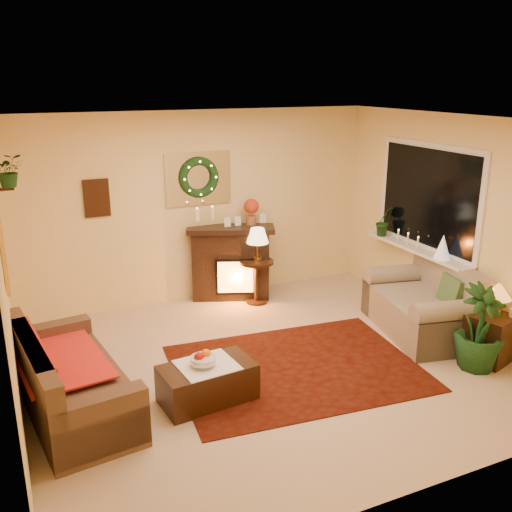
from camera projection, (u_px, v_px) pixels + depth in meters
name	position (u px, v px, depth m)	size (l,w,h in m)	color
floor	(269.00, 365.00, 6.21)	(5.00, 5.00, 0.00)	beige
ceiling	(271.00, 121.00, 5.43)	(5.00, 5.00, 0.00)	white
wall_back	(199.00, 208.00, 7.78)	(5.00, 5.00, 0.00)	#EFD88C
wall_front	(414.00, 340.00, 3.87)	(5.00, 5.00, 0.00)	#EFD88C
wall_left	(5.00, 287.00, 4.84)	(4.50, 4.50, 0.00)	#EFD88C
wall_right	(458.00, 226.00, 6.81)	(4.50, 4.50, 0.00)	#EFD88C
area_rug	(296.00, 368.00, 6.15)	(2.56, 1.92, 0.01)	#461007
sofa	(72.00, 369.00, 5.26)	(0.80, 1.83, 0.79)	brown
red_throw	(60.00, 359.00, 5.38)	(0.76, 1.23, 0.02)	#E6412C
fireplace	(230.00, 261.00, 7.97)	(1.06, 0.34, 0.97)	black
poinsettia	(251.00, 206.00, 7.86)	(0.21, 0.21, 0.21)	#B63014
mantel_candle_a	(197.00, 215.00, 7.54)	(0.05, 0.05, 0.16)	white
mantel_candle_b	(212.00, 213.00, 7.64)	(0.06, 0.06, 0.17)	white
mantel_mirror	(198.00, 179.00, 7.64)	(0.92, 0.02, 0.72)	white
wreath	(199.00, 178.00, 7.60)	(0.55, 0.55, 0.11)	#194719
wall_art	(97.00, 198.00, 7.16)	(0.32, 0.03, 0.48)	#381E11
gold_mirror	(0.00, 227.00, 4.97)	(0.03, 0.84, 1.00)	gold
hanging_plant	(11.00, 187.00, 5.62)	(0.33, 0.28, 0.36)	#194719
loveseat	(421.00, 300.00, 6.92)	(0.88, 1.53, 0.88)	#A48E80
window_frame	(428.00, 197.00, 7.20)	(0.03, 1.86, 1.36)	white
window_glass	(427.00, 197.00, 7.20)	(0.02, 1.70, 1.22)	black
window_sill	(417.00, 250.00, 7.37)	(0.22, 1.86, 0.04)	white
mini_tree	(443.00, 247.00, 6.89)	(0.20, 0.20, 0.30)	silver
sill_plant	(384.00, 222.00, 7.88)	(0.29, 0.23, 0.53)	#163213
side_table_round	(257.00, 280.00, 7.86)	(0.47, 0.47, 0.61)	black
lamp_cream	(257.00, 241.00, 7.70)	(0.30, 0.30, 0.46)	#F5E7A8
end_table_square	(489.00, 337.00, 6.26)	(0.43, 0.43, 0.53)	black
lamp_tiffany	(498.00, 297.00, 6.11)	(0.28, 0.28, 0.42)	#FFA041
coffee_table	(207.00, 381.00, 5.48)	(0.89, 0.49, 0.38)	#452C12
fruit_bowl	(203.00, 360.00, 5.39)	(0.24, 0.24, 0.06)	silver
floor_palm	(480.00, 329.00, 6.04)	(1.56, 1.56, 2.78)	#295E1F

